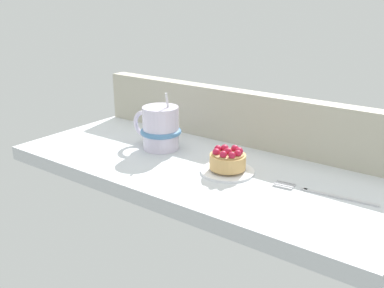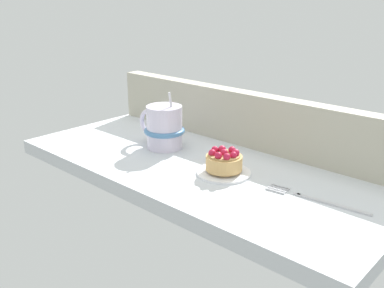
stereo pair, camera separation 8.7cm
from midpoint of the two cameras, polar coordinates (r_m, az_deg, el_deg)
ground_plane at (r=87.56cm, az=3.92°, el=-3.40°), size 77.87×34.35×2.92cm
window_rail_back at (r=96.94cm, az=9.69°, el=3.26°), size 76.31×3.76×11.84cm
dessert_plate at (r=82.10cm, az=7.23°, el=-3.68°), size 10.19×10.19×0.91cm
raspberry_tart at (r=81.27cm, az=7.31°, el=-2.22°), size 6.83×6.83×4.11cm
coffee_mug at (r=94.06cm, az=-1.08°, el=2.17°), size 12.33×8.91×12.55cm
dessert_fork at (r=75.63cm, az=19.12°, el=-6.85°), size 17.56×3.43×0.60cm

